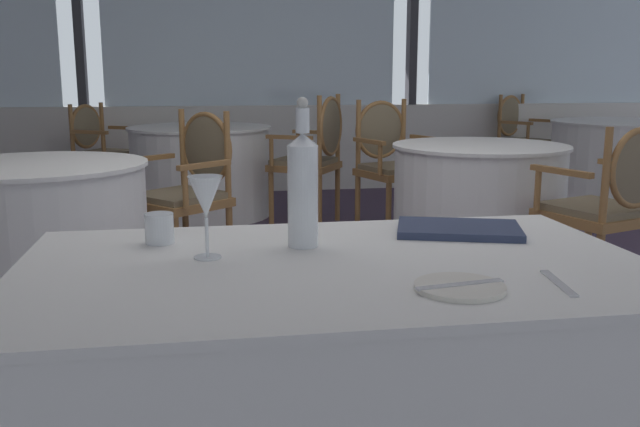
{
  "coord_description": "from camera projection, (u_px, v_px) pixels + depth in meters",
  "views": [
    {
      "loc": [
        -0.5,
        -2.99,
        1.16
      ],
      "look_at": [
        -0.23,
        -1.36,
        0.82
      ],
      "focal_mm": 39.05,
      "sensor_mm": 36.0,
      "label": 1
    }
  ],
  "objects": [
    {
      "name": "foreground_table",
      "position": [
        335.0,
        411.0,
        1.65
      ],
      "size": [
        1.43,
        0.86,
        0.74
      ],
      "color": "white",
      "rests_on": "ground_plane"
    },
    {
      "name": "dining_chair_2_1",
      "position": [
        389.0,
        155.0,
        5.07
      ],
      "size": [
        0.63,
        0.59,
        0.97
      ],
      "rotation": [
        0.0,
        0.0,
        11.34
      ],
      "color": "olive",
      "rests_on": "ground_plane"
    },
    {
      "name": "background_table_3",
      "position": [
        619.0,
        161.0,
        6.39
      ],
      "size": [
        1.25,
        1.25,
        0.74
      ],
      "color": "white",
      "rests_on": "ground_plane"
    },
    {
      "name": "water_tumbler",
      "position": [
        159.0,
        228.0,
        1.75
      ],
      "size": [
        0.07,
        0.07,
        0.08
      ],
      "primitive_type": "cylinder",
      "color": "white",
      "rests_on": "foreground_table"
    },
    {
      "name": "butter_knife",
      "position": [
        460.0,
        285.0,
        1.38
      ],
      "size": [
        0.19,
        0.05,
        0.0
      ],
      "primitive_type": "cube",
      "rotation": [
        0.0,
        0.0,
        0.16
      ],
      "color": "silver",
      "rests_on": "foreground_table"
    },
    {
      "name": "dining_chair_3_0",
      "position": [
        520.0,
        133.0,
        7.12
      ],
      "size": [
        0.65,
        0.63,
        0.95
      ],
      "rotation": [
        0.0,
        0.0,
        5.28
      ],
      "color": "olive",
      "rests_on": "ground_plane"
    },
    {
      "name": "dining_chair_0_0",
      "position": [
        191.0,
        179.0,
        4.1
      ],
      "size": [
        0.65,
        0.66,
        0.95
      ],
      "rotation": [
        0.0,
        0.0,
        3.86
      ],
      "color": "olive",
      "rests_on": "ground_plane"
    },
    {
      "name": "dining_chair_1_0",
      "position": [
        316.0,
        150.0,
        5.33
      ],
      "size": [
        0.63,
        0.65,
        1.0
      ],
      "rotation": [
        0.0,
        0.0,
        8.89
      ],
      "color": "olive",
      "rests_on": "ground_plane"
    },
    {
      "name": "side_plate",
      "position": [
        460.0,
        287.0,
        1.38
      ],
      "size": [
        0.18,
        0.18,
        0.01
      ],
      "primitive_type": "cylinder",
      "color": "silver",
      "rests_on": "foreground_table"
    },
    {
      "name": "dining_chair_2_0",
      "position": [
        611.0,
        199.0,
        3.44
      ],
      "size": [
        0.63,
        0.59,
        0.92
      ],
      "rotation": [
        0.0,
        0.0,
        8.19
      ],
      "color": "olive",
      "rests_on": "ground_plane"
    },
    {
      "name": "menu_book",
      "position": [
        459.0,
        229.0,
        1.87
      ],
      "size": [
        0.37,
        0.3,
        0.02
      ],
      "primitive_type": "cube",
      "rotation": [
        0.0,
        0.0,
        -0.3
      ],
      "color": "#2D3856",
      "rests_on": "foreground_table"
    },
    {
      "name": "ground_plane",
      "position": [
        319.0,
        329.0,
        3.2
      ],
      "size": [
        13.66,
        13.66,
        0.0
      ],
      "primitive_type": "plane",
      "color": "#47384C"
    },
    {
      "name": "background_table_0",
      "position": [
        39.0,
        238.0,
        3.4
      ],
      "size": [
        1.07,
        1.07,
        0.74
      ],
      "color": "white",
      "rests_on": "ground_plane"
    },
    {
      "name": "window_wall_far",
      "position": [
        253.0,
        70.0,
        6.78
      ],
      "size": [
        10.22,
        0.14,
        2.99
      ],
      "color": "silver",
      "rests_on": "ground_plane"
    },
    {
      "name": "dining_chair_1_1",
      "position": [
        100.0,
        146.0,
        6.05
      ],
      "size": [
        0.63,
        0.65,
        0.9
      ],
      "rotation": [
        0.0,
        0.0,
        12.03
      ],
      "color": "olive",
      "rests_on": "ground_plane"
    },
    {
      "name": "background_table_2",
      "position": [
        478.0,
        204.0,
        4.29
      ],
      "size": [
        1.07,
        1.07,
        0.74
      ],
      "color": "white",
      "rests_on": "ground_plane"
    },
    {
      "name": "dinner_fork",
      "position": [
        558.0,
        283.0,
        1.42
      ],
      "size": [
        0.04,
        0.18,
        0.0
      ],
      "primitive_type": "cube",
      "rotation": [
        0.0,
        0.0,
        1.42
      ],
      "color": "silver",
      "rests_on": "foreground_table"
    },
    {
      "name": "background_table_1",
      "position": [
        201.0,
        171.0,
        5.73
      ],
      "size": [
        1.17,
        1.17,
        0.74
      ],
      "color": "white",
      "rests_on": "ground_plane"
    },
    {
      "name": "wine_glass",
      "position": [
        206.0,
        199.0,
        1.59
      ],
      "size": [
        0.08,
        0.08,
        0.19
      ],
      "color": "white",
      "rests_on": "foreground_table"
    },
    {
      "name": "water_bottle",
      "position": [
        303.0,
        187.0,
        1.7
      ],
      "size": [
        0.08,
        0.08,
        0.37
      ],
      "color": "white",
      "rests_on": "foreground_table"
    }
  ]
}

